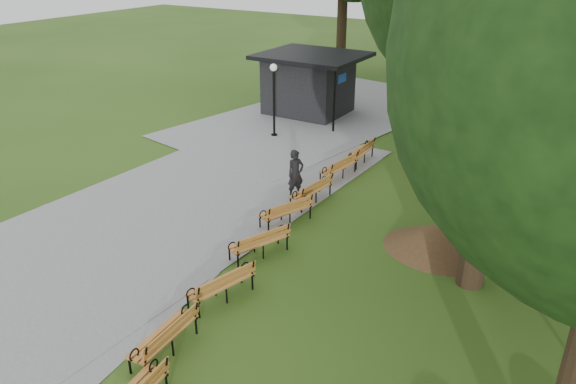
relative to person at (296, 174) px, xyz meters
The scene contains 13 objects.
ground 5.15m from the person, 79.54° to the right, with size 100.00×100.00×0.00m, color #2F5418.
path 3.76m from the person, 147.08° to the right, with size 12.00×38.00×0.06m, color gray.
person is the anchor object (origin of this frame).
kiosk 10.30m from the person, 117.63° to the left, with size 4.89×4.25×3.06m, color black, non-canonical shape.
lamp_post 6.73m from the person, 129.62° to the left, with size 0.32×0.32×3.26m.
dirt_mound 5.41m from the person, ahead, with size 2.69×2.69×0.84m, color #47301C.
bench_1 8.39m from the person, 78.26° to the right, with size 1.90×0.64×0.88m, color #C4722D, non-canonical shape.
bench_2 6.25m from the person, 75.84° to the right, with size 1.90×0.64×0.88m, color #C4722D, non-canonical shape.
bench_3 4.03m from the person, 73.64° to the right, with size 1.90×0.64×0.88m, color #C4722D, non-canonical shape.
bench_4 2.01m from the person, 67.88° to the right, with size 1.90×0.64×0.88m, color #C4722D, non-canonical shape.
bench_5 0.77m from the person, ahead, with size 1.90×0.64×0.88m, color #C4722D, non-canonical shape.
bench_6 2.36m from the person, 78.43° to the left, with size 1.90×0.64×0.88m, color #C4722D, non-canonical shape.
bench_7 4.15m from the person, 83.38° to the left, with size 1.90×0.64×0.88m, color #C4722D, non-canonical shape.
Camera 1 is at (7.91, -9.68, 8.01)m, focal length 34.23 mm.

